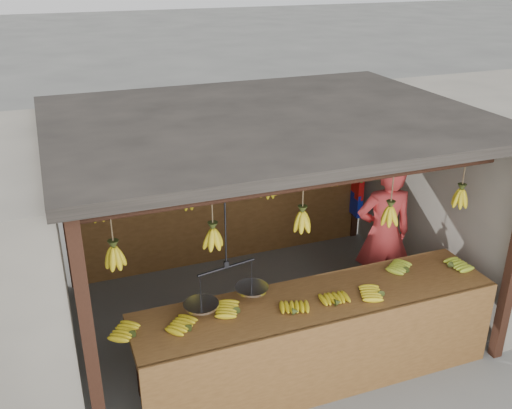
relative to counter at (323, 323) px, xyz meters
name	(u,v)px	position (x,y,z in m)	size (l,w,h in m)	color
ground	(265,316)	(-0.08, 1.23, -0.71)	(80.00, 80.00, 0.00)	#5B5B57
stall	(255,146)	(-0.08, 1.56, 1.26)	(4.30, 3.30, 2.40)	black
counter	(323,323)	(0.00, 0.00, 0.00)	(3.61, 0.80, 0.96)	brown
hanging_bananas	(265,187)	(-0.09, 1.24, 0.92)	(3.63, 2.22, 0.37)	#BAA113
balance_scale	(227,292)	(-0.85, 0.23, 0.39)	(0.81, 0.40, 0.95)	black
vendor	(383,234)	(1.31, 1.06, 0.19)	(0.66, 0.43, 1.80)	#BF3333
bag_bundles	(358,176)	(1.86, 2.58, 0.29)	(0.08, 0.26, 1.23)	yellow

